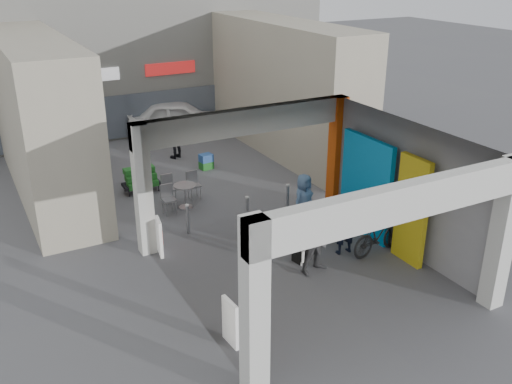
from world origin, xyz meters
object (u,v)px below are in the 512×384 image
border_collie (301,254)px  man_with_dog (345,224)px  man_crates (176,137)px  man_back_turned (320,237)px  bicycle_rear (379,235)px  cafe_set (179,195)px  bicycle_front (334,219)px  produce_stand (141,182)px  man_elderly (303,200)px  white_van (179,118)px

border_collie → man_with_dog: size_ratio=0.38×
man_with_dog → man_crates: man_with_dog is taller
man_back_turned → bicycle_rear: size_ratio=1.07×
cafe_set → man_back_turned: (1.58, -5.43, 0.62)m
man_back_turned → bicycle_front: 2.18m
produce_stand → man_back_turned: man_back_turned is taller
cafe_set → man_elderly: bearing=-48.8°
produce_stand → man_back_turned: bearing=-83.4°
cafe_set → border_collie: cafe_set is taller
cafe_set → bicycle_front: size_ratio=0.87×
bicycle_rear → border_collie: bearing=69.8°
man_elderly → white_van: bearing=68.0°
produce_stand → bicycle_front: (3.79, -5.57, 0.14)m
man_elderly → man_crates: man_crates is taller
produce_stand → bicycle_rear: size_ratio=0.69×
white_van → bicycle_front: bearing=-156.2°
man_back_turned → white_van: (1.18, 12.47, -0.20)m
man_back_turned → man_elderly: (1.07, 2.39, -0.16)m
border_collie → white_van: bearing=73.0°
man_back_turned → bicycle_rear: bearing=-7.0°
produce_stand → bicycle_rear: (4.15, -7.02, 0.21)m
man_back_turned → man_elderly: bearing=58.0°
cafe_set → bicycle_front: 5.03m
bicycle_rear → white_van: (-0.70, 12.44, 0.22)m
man_crates → white_van: man_crates is taller
border_collie → bicycle_rear: (2.07, -0.50, 0.27)m
bicycle_rear → bicycle_front: bearing=7.3°
man_with_dog → man_crates: (-1.15, 9.17, -0.02)m
border_collie → man_elderly: bearing=45.7°
cafe_set → bicycle_rear: 6.42m
cafe_set → man_crates: 4.51m
produce_stand → white_van: 6.43m
border_collie → man_with_dog: 1.42m
man_elderly → man_with_dog: bearing=-110.3°
cafe_set → man_back_turned: size_ratio=0.79×
cafe_set → man_elderly: 4.06m
cafe_set → border_collie: 5.10m
man_with_dog → bicycle_rear: (0.78, -0.44, -0.32)m
produce_stand → man_elderly: (3.34, -4.66, 0.47)m
produce_stand → bicycle_front: bearing=-66.9°
border_collie → man_with_dog: bearing=-13.1°
cafe_set → border_collie: bearing=-74.0°
border_collie → bicycle_front: 1.96m
bicycle_front → white_van: (-0.34, 10.99, 0.29)m
border_collie → man_elderly: man_elderly is taller
man_back_turned → white_van: 12.53m
cafe_set → produce_stand: size_ratio=1.24×
man_with_dog → man_crates: 9.24m
bicycle_front → bicycle_rear: (0.36, -1.45, 0.08)m
cafe_set → bicycle_front: same height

